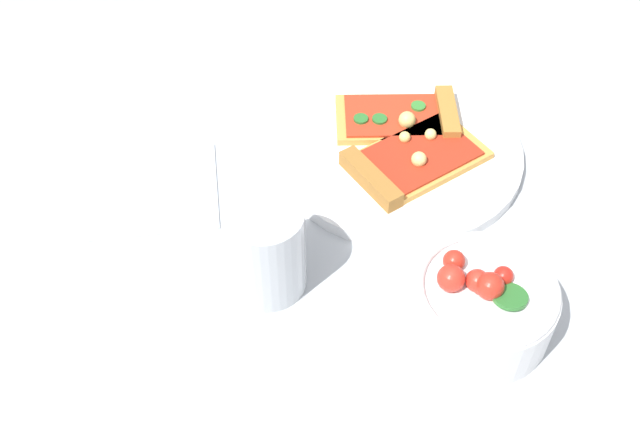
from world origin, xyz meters
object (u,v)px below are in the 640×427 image
at_px(plate, 398,149).
at_px(salad_bowl, 478,305).
at_px(pizza_slice_near, 409,161).
at_px(paper_napkin, 153,190).
at_px(pizza_slice_far, 407,117).
at_px(soda_glass, 266,251).

height_order(plate, salad_bowl, salad_bowl).
bearing_deg(pizza_slice_near, salad_bowl, -85.40).
distance_m(plate, paper_napkin, 0.28).
bearing_deg(plate, pizza_slice_far, 64.03).
bearing_deg(soda_glass, salad_bowl, -23.40).
bearing_deg(paper_napkin, plate, 3.87).
bearing_deg(plate, soda_glass, -135.97).
distance_m(pizza_slice_far, paper_napkin, 0.30).
relative_size(pizza_slice_near, soda_glass, 1.71).
distance_m(plate, salad_bowl, 0.24).
relative_size(pizza_slice_far, soda_glass, 1.47).
bearing_deg(pizza_slice_far, salad_bowl, -89.51).
relative_size(pizza_slice_far, salad_bowl, 1.13).
xyz_separation_m(pizza_slice_far, paper_napkin, (-0.30, -0.05, -0.02)).
relative_size(plate, pizza_slice_far, 1.88).
bearing_deg(pizza_slice_near, paper_napkin, 176.73).
bearing_deg(plate, paper_napkin, -176.13).
bearing_deg(paper_napkin, pizza_slice_far, 10.52).
xyz_separation_m(pizza_slice_near, pizza_slice_far, (0.01, 0.07, 0.00)).
relative_size(plate, pizza_slice_near, 1.62).
distance_m(salad_bowl, soda_glass, 0.20).
relative_size(plate, soda_glass, 2.77).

